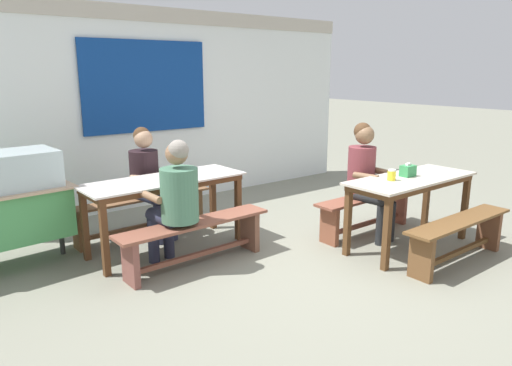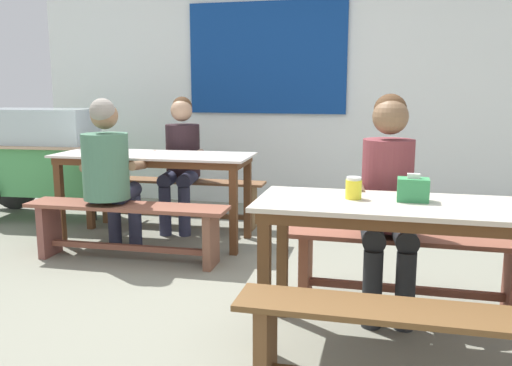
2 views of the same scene
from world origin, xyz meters
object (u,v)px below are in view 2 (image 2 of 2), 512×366
(bench_far_back, at_px, (178,195))
(bench_near_front, at_px, (413,344))
(dining_table_far, at_px, (154,164))
(condiment_jar, at_px, (354,188))
(person_left_back_turned, at_px, (109,168))
(tissue_box, at_px, (413,189))
(dining_table_near, at_px, (412,220))
(bench_far_front, at_px, (127,222))
(person_center_facing, at_px, (181,154))
(food_cart, at_px, (39,155))
(bench_near_back, at_px, (405,259))
(person_right_near_table, at_px, (388,190))

(bench_far_back, height_order, bench_near_front, same)
(dining_table_far, height_order, condiment_jar, condiment_jar)
(dining_table_far, relative_size, condiment_jar, 15.06)
(bench_near_front, xyz_separation_m, person_left_back_turned, (-2.25, 1.58, 0.42))
(bench_far_back, xyz_separation_m, tissue_box, (2.12, -2.04, 0.54))
(dining_table_far, relative_size, dining_table_near, 1.09)
(bench_far_back, xyz_separation_m, bench_near_front, (2.13, -2.67, 0.00))
(dining_table_far, xyz_separation_m, bench_far_front, (0.02, -0.57, -0.38))
(bench_far_back, relative_size, bench_near_front, 1.16)
(bench_far_back, xyz_separation_m, person_center_facing, (0.07, -0.07, 0.42))
(person_center_facing, bearing_deg, food_cart, -179.53)
(bench_far_front, height_order, bench_near_back, same)
(person_right_near_table, bearing_deg, bench_near_back, 31.38)
(dining_table_near, height_order, person_center_facing, person_center_facing)
(dining_table_near, xyz_separation_m, food_cart, (-3.61, 2.01, -0.02))
(person_left_back_turned, xyz_separation_m, person_center_facing, (0.19, 1.01, -0.01))
(dining_table_near, bearing_deg, bench_near_front, -89.42)
(person_center_facing, xyz_separation_m, condiment_jar, (1.76, -1.98, 0.12))
(dining_table_near, height_order, condiment_jar, condiment_jar)
(dining_table_near, height_order, person_right_near_table, person_right_near_table)
(dining_table_near, bearing_deg, person_left_back_turned, 155.83)
(person_right_near_table, height_order, tissue_box, person_right_near_table)
(person_right_near_table, xyz_separation_m, tissue_box, (0.12, -0.45, 0.09))
(bench_far_back, xyz_separation_m, food_cart, (-1.48, -0.09, 0.37))
(dining_table_near, xyz_separation_m, bench_near_back, (-0.01, 0.57, -0.38))
(person_center_facing, bearing_deg, bench_near_front, -51.53)
(bench_far_back, bearing_deg, food_cart, -176.66)
(bench_far_back, relative_size, food_cart, 1.02)
(dining_table_far, relative_size, bench_far_back, 1.00)
(bench_far_front, bearing_deg, bench_far_back, 92.10)
(dining_table_near, relative_size, bench_near_back, 1.07)
(dining_table_near, height_order, bench_far_back, dining_table_near)
(bench_near_back, bearing_deg, person_center_facing, 144.72)
(bench_far_back, height_order, bench_near_back, same)
(dining_table_near, height_order, bench_near_front, dining_table_near)
(person_left_back_turned, bearing_deg, dining_table_far, 74.46)
(bench_far_front, relative_size, food_cart, 0.95)
(tissue_box, bearing_deg, condiment_jar, -177.09)
(bench_near_front, bearing_deg, dining_table_near, 90.58)
(dining_table_far, bearing_deg, person_center_facing, 84.39)
(bench_near_front, height_order, person_center_facing, person_center_facing)
(dining_table_far, height_order, dining_table_near, same)
(bench_near_front, height_order, person_right_near_table, person_right_near_table)
(dining_table_near, distance_m, condiment_jar, 0.33)
(person_right_near_table, bearing_deg, person_center_facing, 141.75)
(bench_far_front, height_order, person_left_back_turned, person_left_back_turned)
(dining_table_near, height_order, person_left_back_turned, person_left_back_turned)
(dining_table_near, distance_m, bench_near_front, 0.69)
(food_cart, xyz_separation_m, condiment_jar, (3.31, -1.97, 0.17))
(person_center_facing, bearing_deg, dining_table_far, -95.61)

